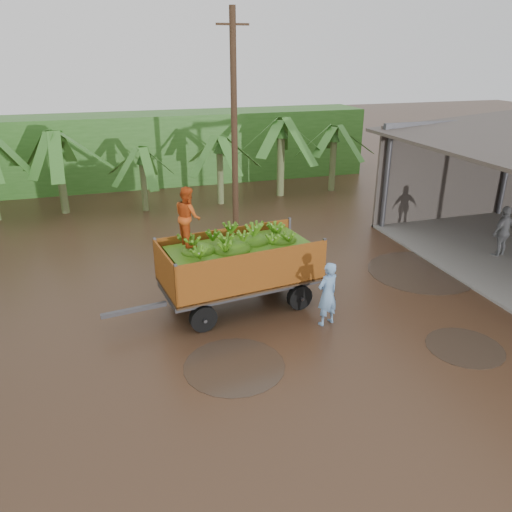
{
  "coord_description": "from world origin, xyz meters",
  "views": [
    {
      "loc": [
        -5.15,
        -10.92,
        6.63
      ],
      "look_at": [
        -1.28,
        1.57,
        1.21
      ],
      "focal_mm": 35.0,
      "sensor_mm": 36.0,
      "label": 1
    }
  ],
  "objects_px": {
    "banana_trailer": "(238,263)",
    "man_blue": "(327,294)",
    "man_grey": "(503,232)",
    "utility_pole": "(234,123)"
  },
  "relations": [
    {
      "from": "banana_trailer",
      "to": "man_blue",
      "type": "xyz_separation_m",
      "value": [
        1.9,
        -1.66,
        -0.42
      ]
    },
    {
      "from": "banana_trailer",
      "to": "utility_pole",
      "type": "relative_size",
      "value": 0.74
    },
    {
      "from": "man_grey",
      "to": "man_blue",
      "type": "bearing_deg",
      "value": 2.76
    },
    {
      "from": "banana_trailer",
      "to": "man_grey",
      "type": "bearing_deg",
      "value": -3.27
    },
    {
      "from": "man_blue",
      "to": "man_grey",
      "type": "relative_size",
      "value": 0.95
    },
    {
      "from": "man_grey",
      "to": "banana_trailer",
      "type": "bearing_deg",
      "value": -10.28
    },
    {
      "from": "banana_trailer",
      "to": "man_grey",
      "type": "relative_size",
      "value": 3.26
    },
    {
      "from": "banana_trailer",
      "to": "man_blue",
      "type": "distance_m",
      "value": 2.56
    },
    {
      "from": "man_grey",
      "to": "utility_pole",
      "type": "xyz_separation_m",
      "value": [
        -7.85,
        5.79,
        3.17
      ]
    },
    {
      "from": "banana_trailer",
      "to": "man_grey",
      "type": "xyz_separation_m",
      "value": [
        9.51,
        0.73,
        -0.38
      ]
    }
  ]
}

